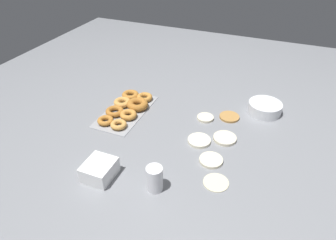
{
  "coord_description": "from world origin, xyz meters",
  "views": [
    {
      "loc": [
        1.07,
        0.32,
        0.88
      ],
      "look_at": [
        -0.04,
        -0.14,
        0.04
      ],
      "focal_mm": 32.0,
      "sensor_mm": 36.0,
      "label": 1
    }
  ],
  "objects_px": {
    "pancake_0": "(211,160)",
    "batter_bowl": "(265,108)",
    "pancake_4": "(205,118)",
    "pancake_5": "(229,117)",
    "donut_tray": "(128,107)",
    "pancake_1": "(199,141)",
    "pancake_2": "(216,182)",
    "pancake_3": "(225,138)",
    "container_stack": "(99,170)",
    "paper_cup": "(155,179)"
  },
  "relations": [
    {
      "from": "pancake_5",
      "to": "donut_tray",
      "type": "distance_m",
      "value": 0.54
    },
    {
      "from": "batter_bowl",
      "to": "pancake_3",
      "type": "bearing_deg",
      "value": -24.43
    },
    {
      "from": "pancake_2",
      "to": "donut_tray",
      "type": "relative_size",
      "value": 0.25
    },
    {
      "from": "pancake_4",
      "to": "container_stack",
      "type": "xyz_separation_m",
      "value": [
        0.56,
        -0.28,
        0.03
      ]
    },
    {
      "from": "pancake_3",
      "to": "paper_cup",
      "type": "xyz_separation_m",
      "value": [
        0.4,
        -0.18,
        0.05
      ]
    },
    {
      "from": "pancake_5",
      "to": "paper_cup",
      "type": "relative_size",
      "value": 0.96
    },
    {
      "from": "pancake_4",
      "to": "paper_cup",
      "type": "height_order",
      "value": "paper_cup"
    },
    {
      "from": "donut_tray",
      "to": "pancake_5",
      "type": "bearing_deg",
      "value": 104.74
    },
    {
      "from": "pancake_1",
      "to": "container_stack",
      "type": "bearing_deg",
      "value": -40.02
    },
    {
      "from": "batter_bowl",
      "to": "paper_cup",
      "type": "bearing_deg",
      "value": -24.23
    },
    {
      "from": "pancake_4",
      "to": "batter_bowl",
      "type": "distance_m",
      "value": 0.33
    },
    {
      "from": "container_stack",
      "to": "paper_cup",
      "type": "xyz_separation_m",
      "value": [
        -0.02,
        0.23,
        0.02
      ]
    },
    {
      "from": "donut_tray",
      "to": "pancake_0",
      "type": "bearing_deg",
      "value": 67.3
    },
    {
      "from": "donut_tray",
      "to": "pancake_2",
      "type": "bearing_deg",
      "value": 60.03
    },
    {
      "from": "pancake_4",
      "to": "pancake_5",
      "type": "height_order",
      "value": "pancake_4"
    },
    {
      "from": "pancake_5",
      "to": "donut_tray",
      "type": "xyz_separation_m",
      "value": [
        0.14,
        -0.52,
        0.01
      ]
    },
    {
      "from": "pancake_1",
      "to": "pancake_5",
      "type": "bearing_deg",
      "value": 161.08
    },
    {
      "from": "donut_tray",
      "to": "batter_bowl",
      "type": "height_order",
      "value": "batter_bowl"
    },
    {
      "from": "pancake_1",
      "to": "pancake_4",
      "type": "relative_size",
      "value": 1.26
    },
    {
      "from": "pancake_4",
      "to": "donut_tray",
      "type": "xyz_separation_m",
      "value": [
        0.08,
        -0.41,
        0.01
      ]
    },
    {
      "from": "batter_bowl",
      "to": "container_stack",
      "type": "bearing_deg",
      "value": -36.97
    },
    {
      "from": "pancake_3",
      "to": "pancake_5",
      "type": "bearing_deg",
      "value": -173.72
    },
    {
      "from": "pancake_0",
      "to": "paper_cup",
      "type": "xyz_separation_m",
      "value": [
        0.23,
        -0.16,
        0.05
      ]
    },
    {
      "from": "pancake_1",
      "to": "pancake_0",
      "type": "bearing_deg",
      "value": 38.87
    },
    {
      "from": "pancake_0",
      "to": "pancake_3",
      "type": "xyz_separation_m",
      "value": [
        -0.17,
        0.02,
        0.0
      ]
    },
    {
      "from": "pancake_3",
      "to": "paper_cup",
      "type": "distance_m",
      "value": 0.44
    },
    {
      "from": "paper_cup",
      "to": "container_stack",
      "type": "bearing_deg",
      "value": -84.14
    },
    {
      "from": "pancake_2",
      "to": "donut_tray",
      "type": "height_order",
      "value": "donut_tray"
    },
    {
      "from": "batter_bowl",
      "to": "pancake_4",
      "type": "bearing_deg",
      "value": -57.18
    },
    {
      "from": "pancake_2",
      "to": "donut_tray",
      "type": "bearing_deg",
      "value": -119.97
    },
    {
      "from": "pancake_5",
      "to": "batter_bowl",
      "type": "xyz_separation_m",
      "value": [
        -0.12,
        0.16,
        0.02
      ]
    },
    {
      "from": "paper_cup",
      "to": "pancake_2",
      "type": "bearing_deg",
      "value": 119.01
    },
    {
      "from": "pancake_0",
      "to": "batter_bowl",
      "type": "height_order",
      "value": "batter_bowl"
    },
    {
      "from": "donut_tray",
      "to": "batter_bowl",
      "type": "bearing_deg",
      "value": 110.51
    },
    {
      "from": "pancake_5",
      "to": "donut_tray",
      "type": "bearing_deg",
      "value": -75.26
    },
    {
      "from": "pancake_3",
      "to": "donut_tray",
      "type": "relative_size",
      "value": 0.27
    },
    {
      "from": "pancake_2",
      "to": "batter_bowl",
      "type": "height_order",
      "value": "batter_bowl"
    },
    {
      "from": "donut_tray",
      "to": "paper_cup",
      "type": "bearing_deg",
      "value": 39.05
    },
    {
      "from": "pancake_3",
      "to": "pancake_4",
      "type": "relative_size",
      "value": 1.28
    },
    {
      "from": "pancake_0",
      "to": "donut_tray",
      "type": "xyz_separation_m",
      "value": [
        -0.22,
        -0.53,
        0.01
      ]
    },
    {
      "from": "pancake_1",
      "to": "container_stack",
      "type": "relative_size",
      "value": 0.84
    },
    {
      "from": "pancake_2",
      "to": "pancake_3",
      "type": "xyz_separation_m",
      "value": [
        -0.28,
        -0.03,
        0.0
      ]
    },
    {
      "from": "pancake_2",
      "to": "container_stack",
      "type": "xyz_separation_m",
      "value": [
        0.14,
        -0.44,
        0.03
      ]
    },
    {
      "from": "pancake_0",
      "to": "pancake_5",
      "type": "distance_m",
      "value": 0.36
    },
    {
      "from": "pancake_2",
      "to": "batter_bowl",
      "type": "relative_size",
      "value": 0.59
    },
    {
      "from": "pancake_4",
      "to": "pancake_5",
      "type": "bearing_deg",
      "value": 117.08
    },
    {
      "from": "pancake_1",
      "to": "pancake_2",
      "type": "bearing_deg",
      "value": 32.18
    },
    {
      "from": "pancake_1",
      "to": "pancake_2",
      "type": "xyz_separation_m",
      "value": [
        0.22,
        0.14,
        -0.0
      ]
    },
    {
      "from": "donut_tray",
      "to": "batter_bowl",
      "type": "distance_m",
      "value": 0.73
    },
    {
      "from": "pancake_5",
      "to": "container_stack",
      "type": "bearing_deg",
      "value": -32.5
    }
  ]
}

